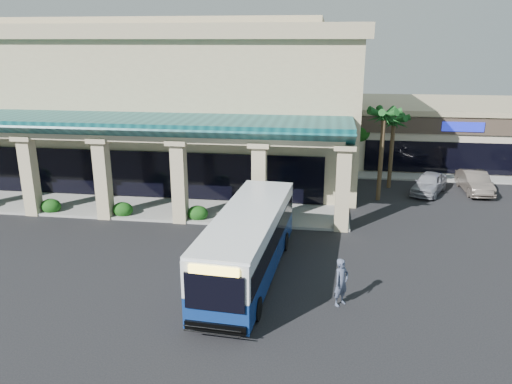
% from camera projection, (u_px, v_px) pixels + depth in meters
% --- Properties ---
extents(ground, '(110.00, 110.00, 0.00)m').
position_uv_depth(ground, '(212.00, 263.00, 23.15)').
color(ground, black).
extents(main_building, '(30.80, 14.80, 11.35)m').
position_uv_depth(main_building, '(155.00, 99.00, 37.74)').
color(main_building, '#BEAF87').
rests_on(main_building, ground).
extents(arcade, '(30.00, 6.20, 5.70)m').
position_uv_depth(arcade, '(106.00, 164.00, 29.85)').
color(arcade, '#0B3E43').
rests_on(arcade, ground).
extents(strip_mall, '(22.50, 12.50, 4.90)m').
position_uv_depth(strip_mall, '(480.00, 131.00, 42.71)').
color(strip_mall, beige).
rests_on(strip_mall, ground).
extents(palm_0, '(2.40, 2.40, 6.60)m').
position_uv_depth(palm_0, '(382.00, 150.00, 31.45)').
color(palm_0, '#103F14').
rests_on(palm_0, ground).
extents(palm_1, '(2.40, 2.40, 5.80)m').
position_uv_depth(palm_1, '(392.00, 147.00, 34.27)').
color(palm_1, '#103F14').
rests_on(palm_1, ground).
extents(broadleaf_tree, '(2.60, 2.60, 4.81)m').
position_uv_depth(broadleaf_tree, '(358.00, 140.00, 39.42)').
color(broadleaf_tree, '#12400E').
rests_on(broadleaf_tree, ground).
extents(transit_bus, '(3.19, 10.74, 2.96)m').
position_uv_depth(transit_bus, '(248.00, 245.00, 21.52)').
color(transit_bus, navy).
rests_on(transit_bus, ground).
extents(pedestrian, '(0.81, 0.83, 1.92)m').
position_uv_depth(pedestrian, '(341.00, 282.00, 19.29)').
color(pedestrian, '#454E66').
rests_on(pedestrian, ground).
extents(car_silver, '(3.25, 4.47, 1.42)m').
position_uv_depth(car_silver, '(429.00, 183.00, 33.58)').
color(car_silver, '#A0A1AC').
rests_on(car_silver, ground).
extents(car_white, '(1.66, 4.40, 1.44)m').
position_uv_depth(car_white, '(475.00, 182.00, 33.80)').
color(car_white, '#62574F').
rests_on(car_white, ground).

